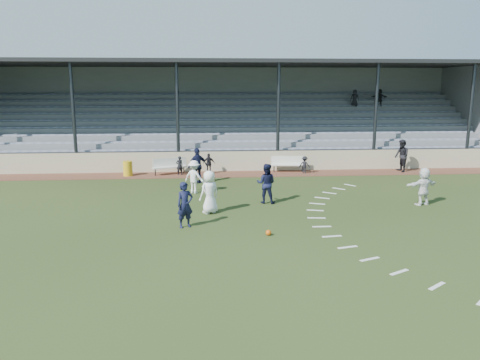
% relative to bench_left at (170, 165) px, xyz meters
% --- Properties ---
extents(ground, '(90.00, 90.00, 0.00)m').
position_rel_bench_left_xyz_m(ground, '(3.48, -10.72, -0.58)').
color(ground, '#283716').
rests_on(ground, ground).
extents(cinder_track, '(34.00, 2.00, 0.02)m').
position_rel_bench_left_xyz_m(cinder_track, '(3.48, -0.22, -0.57)').
color(cinder_track, '#583023').
rests_on(cinder_track, ground).
extents(retaining_wall, '(34.00, 0.18, 1.20)m').
position_rel_bench_left_xyz_m(retaining_wall, '(3.48, 0.83, 0.02)').
color(retaining_wall, '#B7AC8D').
rests_on(retaining_wall, ground).
extents(bench_left, '(2.02, 1.12, 0.95)m').
position_rel_bench_left_xyz_m(bench_left, '(0.00, 0.00, 0.00)').
color(bench_left, silver).
rests_on(bench_left, cinder_track).
extents(bench_right, '(2.03, 0.62, 0.95)m').
position_rel_bench_left_xyz_m(bench_right, '(7.00, 0.23, 0.00)').
color(bench_right, silver).
rests_on(bench_right, cinder_track).
extents(trash_bin, '(0.53, 0.53, 0.84)m').
position_rel_bench_left_xyz_m(trash_bin, '(-2.37, -0.29, -0.14)').
color(trash_bin, gold).
rests_on(trash_bin, cinder_track).
extents(football, '(0.20, 0.20, 0.20)m').
position_rel_bench_left_xyz_m(football, '(4.22, -11.57, -0.49)').
color(football, '#CD510C').
rests_on(football, ground).
extents(player_white_lead, '(1.03, 0.94, 1.76)m').
position_rel_bench_left_xyz_m(player_white_lead, '(2.21, -8.51, 0.30)').
color(player_white_lead, white).
rests_on(player_white_lead, ground).
extents(player_navy_lead, '(0.73, 0.62, 1.70)m').
position_rel_bench_left_xyz_m(player_navy_lead, '(1.29, -10.38, 0.26)').
color(player_navy_lead, black).
rests_on(player_navy_lead, ground).
extents(player_navy_mid, '(1.01, 0.88, 1.76)m').
position_rel_bench_left_xyz_m(player_navy_mid, '(4.73, -7.04, 0.30)').
color(player_navy_mid, black).
rests_on(player_navy_mid, ground).
extents(player_white_wing, '(1.19, 1.04, 1.60)m').
position_rel_bench_left_xyz_m(player_white_wing, '(1.52, -4.87, 0.21)').
color(player_white_wing, white).
rests_on(player_white_wing, ground).
extents(player_navy_wing, '(1.18, 0.96, 1.88)m').
position_rel_bench_left_xyz_m(player_navy_wing, '(1.65, -2.57, 0.35)').
color(player_navy_wing, black).
rests_on(player_navy_wing, ground).
extents(player_white_back, '(1.61, 0.90, 1.65)m').
position_rel_bench_left_xyz_m(player_white_back, '(11.50, -7.88, 0.24)').
color(player_white_back, white).
rests_on(player_white_back, ground).
extents(official, '(0.79, 0.98, 1.92)m').
position_rel_bench_left_xyz_m(official, '(13.77, -0.24, 0.40)').
color(official, black).
rests_on(official, cinder_track).
extents(sub_left_near, '(0.46, 0.37, 1.09)m').
position_rel_bench_left_xyz_m(sub_left_near, '(0.58, -0.26, -0.02)').
color(sub_left_near, black).
rests_on(sub_left_near, cinder_track).
extents(sub_left_far, '(0.70, 0.30, 1.19)m').
position_rel_bench_left_xyz_m(sub_left_far, '(2.28, 0.03, 0.03)').
color(sub_left_far, black).
rests_on(sub_left_far, cinder_track).
extents(sub_right, '(0.75, 0.61, 1.01)m').
position_rel_bench_left_xyz_m(sub_right, '(7.90, -0.29, -0.06)').
color(sub_right, black).
rests_on(sub_right, cinder_track).
extents(grandstand, '(34.60, 9.00, 6.61)m').
position_rel_bench_left_xyz_m(grandstand, '(3.49, 5.55, 1.62)').
color(grandstand, slate).
rests_on(grandstand, ground).
extents(penalty_arc, '(3.89, 14.63, 0.01)m').
position_rel_bench_left_xyz_m(penalty_arc, '(7.60, -10.72, -0.58)').
color(penalty_arc, silver).
rests_on(penalty_arc, ground).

